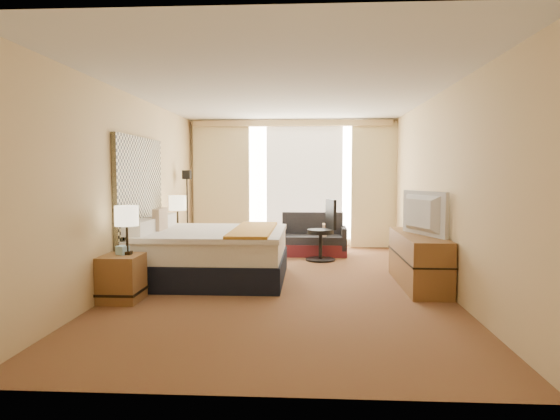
# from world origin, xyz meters

# --- Properties ---
(floor) EXTENTS (4.20, 7.00, 0.02)m
(floor) POSITION_xyz_m (0.00, 0.00, 0.00)
(floor) COLOR #56181A
(floor) RESTS_ON ground
(ceiling) EXTENTS (4.20, 7.00, 0.02)m
(ceiling) POSITION_xyz_m (0.00, 0.00, 2.60)
(ceiling) COLOR beige
(ceiling) RESTS_ON wall_back
(wall_back) EXTENTS (4.20, 0.02, 2.60)m
(wall_back) POSITION_xyz_m (0.00, 3.50, 1.30)
(wall_back) COLOR tan
(wall_back) RESTS_ON ground
(wall_front) EXTENTS (4.20, 0.02, 2.60)m
(wall_front) POSITION_xyz_m (0.00, -3.50, 1.30)
(wall_front) COLOR tan
(wall_front) RESTS_ON ground
(wall_left) EXTENTS (0.02, 7.00, 2.60)m
(wall_left) POSITION_xyz_m (-2.10, 0.00, 1.30)
(wall_left) COLOR tan
(wall_left) RESTS_ON ground
(wall_right) EXTENTS (0.02, 7.00, 2.60)m
(wall_right) POSITION_xyz_m (2.10, 0.00, 1.30)
(wall_right) COLOR tan
(wall_right) RESTS_ON ground
(headboard) EXTENTS (0.06, 1.85, 1.50)m
(headboard) POSITION_xyz_m (-2.06, 0.20, 1.28)
(headboard) COLOR black
(headboard) RESTS_ON wall_left
(nightstand_left) EXTENTS (0.45, 0.52, 0.55)m
(nightstand_left) POSITION_xyz_m (-1.87, -1.05, 0.28)
(nightstand_left) COLOR brown
(nightstand_left) RESTS_ON floor
(nightstand_right) EXTENTS (0.45, 0.52, 0.55)m
(nightstand_right) POSITION_xyz_m (-1.87, 1.45, 0.28)
(nightstand_right) COLOR brown
(nightstand_right) RESTS_ON floor
(media_dresser) EXTENTS (0.50, 1.80, 0.70)m
(media_dresser) POSITION_xyz_m (1.83, 0.00, 0.35)
(media_dresser) COLOR brown
(media_dresser) RESTS_ON floor
(window) EXTENTS (2.30, 0.02, 2.30)m
(window) POSITION_xyz_m (0.25, 3.47, 1.32)
(window) COLOR silver
(window) RESTS_ON wall_back
(curtains) EXTENTS (4.12, 0.19, 2.56)m
(curtains) POSITION_xyz_m (-0.00, 3.39, 1.41)
(curtains) COLOR beige
(curtains) RESTS_ON floor
(bed) EXTENTS (2.09, 1.92, 1.02)m
(bed) POSITION_xyz_m (-1.06, 0.22, 0.37)
(bed) COLOR black
(bed) RESTS_ON floor
(loveseat) EXTENTS (1.25, 0.68, 0.78)m
(loveseat) POSITION_xyz_m (0.42, 2.49, 0.26)
(loveseat) COLOR #5A191F
(loveseat) RESTS_ON floor
(floor_lamp) EXTENTS (0.20, 0.20, 1.57)m
(floor_lamp) POSITION_xyz_m (-1.90, 2.30, 1.11)
(floor_lamp) COLOR black
(floor_lamp) RESTS_ON floor
(desk_chair) EXTENTS (0.53, 0.52, 1.07)m
(desk_chair) POSITION_xyz_m (0.60, 1.87, 0.47)
(desk_chair) COLOR black
(desk_chair) RESTS_ON floor
(lamp_left) EXTENTS (0.28, 0.28, 0.58)m
(lamp_left) POSITION_xyz_m (-1.81, -1.00, 1.00)
(lamp_left) COLOR black
(lamp_left) RESTS_ON nightstand_left
(lamp_right) EXTENTS (0.28, 0.28, 0.60)m
(lamp_right) POSITION_xyz_m (-1.84, 1.38, 1.01)
(lamp_right) COLOR black
(lamp_right) RESTS_ON nightstand_right
(tissue_box) EXTENTS (0.15, 0.15, 0.11)m
(tissue_box) POSITION_xyz_m (-1.87, -1.01, 0.60)
(tissue_box) COLOR #98CDEB
(tissue_box) RESTS_ON nightstand_left
(telephone) EXTENTS (0.20, 0.18, 0.07)m
(telephone) POSITION_xyz_m (-1.83, 1.58, 0.58)
(telephone) COLOR black
(telephone) RESTS_ON nightstand_right
(television) EXTENTS (0.46, 1.00, 0.58)m
(television) POSITION_xyz_m (1.78, -0.13, 0.99)
(television) COLOR black
(television) RESTS_ON media_dresser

